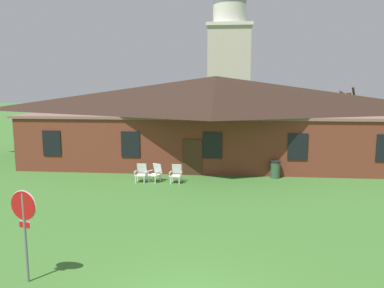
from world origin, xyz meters
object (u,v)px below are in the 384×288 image
at_px(lawn_chair_left_end, 176,173).
at_px(stop_sign, 24,218).
at_px(lawn_chair_by_porch, 141,172).
at_px(trash_bin, 275,169).
at_px(lawn_chair_near_door, 156,172).

bearing_deg(lawn_chair_left_end, stop_sign, -103.17).
height_order(lawn_chair_by_porch, lawn_chair_left_end, same).
height_order(stop_sign, lawn_chair_left_end, stop_sign).
distance_m(stop_sign, lawn_chair_by_porch, 10.85).
bearing_deg(trash_bin, stop_sign, -122.94).
height_order(stop_sign, trash_bin, stop_sign).
xyz_separation_m(lawn_chair_by_porch, lawn_chair_near_door, (0.78, 0.10, 0.00)).
bearing_deg(lawn_chair_by_porch, stop_sign, -93.24).
distance_m(lawn_chair_near_door, trash_bin, 6.68).
xyz_separation_m(stop_sign, lawn_chair_left_end, (2.52, 10.75, -1.27)).
xyz_separation_m(stop_sign, lawn_chair_near_door, (1.38, 10.85, -1.27)).
bearing_deg(lawn_chair_by_porch, trash_bin, 11.35).
xyz_separation_m(stop_sign, trash_bin, (7.92, 12.22, -1.27)).
bearing_deg(trash_bin, lawn_chair_near_door, -168.16).
distance_m(stop_sign, trash_bin, 14.62).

